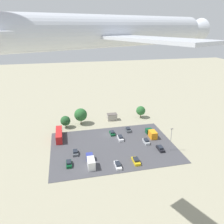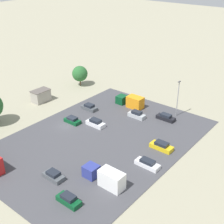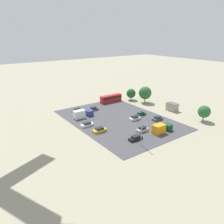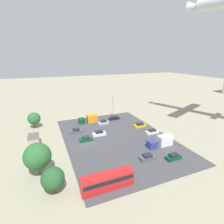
{
  "view_description": "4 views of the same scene",
  "coord_description": "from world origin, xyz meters",
  "px_view_note": "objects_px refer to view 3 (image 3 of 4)",
  "views": [
    {
      "loc": [
        16.39,
        81.58,
        43.85
      ],
      "look_at": [
        5.03,
        30.4,
        22.85
      ],
      "focal_mm": 35.0,
      "sensor_mm": 36.0,
      "label": 1
    },
    {
      "loc": [
        42.02,
        47.44,
        34.97
      ],
      "look_at": [
        -2.98,
        11.02,
        5.83
      ],
      "focal_mm": 50.0,
      "sensor_mm": 36.0,
      "label": 2
    },
    {
      "loc": [
        -61.37,
        57.67,
        30.88
      ],
      "look_at": [
        -0.96,
        13.75,
        4.14
      ],
      "focal_mm": 35.0,
      "sensor_mm": 36.0,
      "label": 3
    },
    {
      "loc": [
        47.82,
        -11.53,
        25.63
      ],
      "look_at": [
        -3.69,
        9.9,
        7.98
      ],
      "focal_mm": 28.0,
      "sensor_mm": 36.0,
      "label": 4
    }
  ],
  "objects_px": {
    "shed_building": "(172,107)",
    "parked_truck_1": "(82,114)",
    "bus": "(111,98)",
    "parked_car_4": "(77,110)",
    "parked_car_1": "(141,114)",
    "parked_car_5": "(87,125)",
    "parked_car_7": "(93,109)",
    "parked_car_8": "(157,119)",
    "parked_car_2": "(100,130)",
    "parked_truck_0": "(161,128)",
    "parked_car_6": "(135,118)",
    "parked_car_0": "(142,129)",
    "parked_car_3": "(135,138)"
  },
  "relations": [
    {
      "from": "parked_car_4",
      "to": "parked_car_2",
      "type": "bearing_deg",
      "value": 171.47
    },
    {
      "from": "parked_car_5",
      "to": "parked_car_7",
      "type": "distance_m",
      "value": 17.08
    },
    {
      "from": "parked_car_3",
      "to": "parked_truck_0",
      "type": "relative_size",
      "value": 0.6
    },
    {
      "from": "parked_car_0",
      "to": "parked_car_7",
      "type": "bearing_deg",
      "value": 4.02
    },
    {
      "from": "shed_building",
      "to": "parked_car_5",
      "type": "xyz_separation_m",
      "value": [
        6.49,
        37.98,
        -0.94
      ]
    },
    {
      "from": "shed_building",
      "to": "parked_truck_1",
      "type": "bearing_deg",
      "value": 66.76
    },
    {
      "from": "parked_car_5",
      "to": "parked_truck_1",
      "type": "bearing_deg",
      "value": 161.97
    },
    {
      "from": "shed_building",
      "to": "parked_car_2",
      "type": "height_order",
      "value": "shed_building"
    },
    {
      "from": "parked_car_3",
      "to": "parked_car_6",
      "type": "height_order",
      "value": "parked_car_6"
    },
    {
      "from": "parked_car_3",
      "to": "parked_car_4",
      "type": "relative_size",
      "value": 1.07
    },
    {
      "from": "parked_car_1",
      "to": "parked_car_5",
      "type": "bearing_deg",
      "value": -97.99
    },
    {
      "from": "parked_car_8",
      "to": "parked_car_7",
      "type": "bearing_deg",
      "value": 29.68
    },
    {
      "from": "parked_car_6",
      "to": "parked_car_7",
      "type": "bearing_deg",
      "value": 20.24
    },
    {
      "from": "parked_car_6",
      "to": "parked_car_5",
      "type": "bearing_deg",
      "value": 72.79
    },
    {
      "from": "parked_car_6",
      "to": "parked_truck_0",
      "type": "height_order",
      "value": "parked_truck_0"
    },
    {
      "from": "parked_car_0",
      "to": "parked_truck_1",
      "type": "bearing_deg",
      "value": 23.01
    },
    {
      "from": "parked_car_6",
      "to": "parked_truck_1",
      "type": "xyz_separation_m",
      "value": [
        14.09,
        14.88,
        0.73
      ]
    },
    {
      "from": "parked_car_2",
      "to": "parked_truck_1",
      "type": "height_order",
      "value": "parked_truck_1"
    },
    {
      "from": "shed_building",
      "to": "parked_truck_0",
      "type": "xyz_separation_m",
      "value": [
        -12.46,
        20.62,
        -0.17
      ]
    },
    {
      "from": "bus",
      "to": "parked_car_4",
      "type": "distance_m",
      "value": 20.0
    },
    {
      "from": "parked_car_2",
      "to": "parked_truck_0",
      "type": "bearing_deg",
      "value": -126.87
    },
    {
      "from": "parked_car_1",
      "to": "parked_car_5",
      "type": "xyz_separation_m",
      "value": [
        3.21,
        22.84,
        -0.01
      ]
    },
    {
      "from": "parked_car_0",
      "to": "parked_truck_0",
      "type": "xyz_separation_m",
      "value": [
        -4.15,
        -4.62,
        0.67
      ]
    },
    {
      "from": "bus",
      "to": "parked_car_7",
      "type": "relative_size",
      "value": 2.74
    },
    {
      "from": "parked_truck_1",
      "to": "parked_car_2",
      "type": "bearing_deg",
      "value": -6.77
    },
    {
      "from": "parked_car_0",
      "to": "parked_car_7",
      "type": "distance_m",
      "value": 28.11
    },
    {
      "from": "parked_car_3",
      "to": "parked_car_7",
      "type": "bearing_deg",
      "value": 172.59
    },
    {
      "from": "parked_car_3",
      "to": "parked_truck_1",
      "type": "bearing_deg",
      "value": -171.73
    },
    {
      "from": "parked_truck_1",
      "to": "shed_building",
      "type": "bearing_deg",
      "value": 66.76
    },
    {
      "from": "shed_building",
      "to": "parked_car_7",
      "type": "bearing_deg",
      "value": 54.04
    },
    {
      "from": "parked_car_4",
      "to": "parked_car_3",
      "type": "bearing_deg",
      "value": -176.07
    },
    {
      "from": "parked_car_2",
      "to": "parked_truck_0",
      "type": "height_order",
      "value": "parked_truck_0"
    },
    {
      "from": "bus",
      "to": "parked_car_3",
      "type": "xyz_separation_m",
      "value": [
        -37.08,
        17.38,
        -1.17
      ]
    },
    {
      "from": "parked_car_4",
      "to": "parked_car_7",
      "type": "relative_size",
      "value": 1.05
    },
    {
      "from": "parked_car_4",
      "to": "parked_truck_0",
      "type": "relative_size",
      "value": 0.56
    },
    {
      "from": "parked_car_2",
      "to": "parked_car_7",
      "type": "xyz_separation_m",
      "value": [
        19.92,
        -9.78,
        -0.04
      ]
    },
    {
      "from": "parked_car_3",
      "to": "parked_truck_0",
      "type": "height_order",
      "value": "parked_truck_0"
    },
    {
      "from": "parked_car_3",
      "to": "parked_car_7",
      "type": "relative_size",
      "value": 1.13
    },
    {
      "from": "bus",
      "to": "parked_car_2",
      "type": "height_order",
      "value": "bus"
    },
    {
      "from": "parked_car_1",
      "to": "parked_car_4",
      "type": "relative_size",
      "value": 0.96
    },
    {
      "from": "shed_building",
      "to": "parked_car_4",
      "type": "distance_m",
      "value": 40.34
    },
    {
      "from": "bus",
      "to": "parked_truck_0",
      "type": "xyz_separation_m",
      "value": [
        -37.89,
        6.7,
        -0.42
      ]
    },
    {
      "from": "parked_car_0",
      "to": "parked_car_5",
      "type": "distance_m",
      "value": 19.52
    },
    {
      "from": "bus",
      "to": "parked_car_6",
      "type": "height_order",
      "value": "bus"
    },
    {
      "from": "shed_building",
      "to": "bus",
      "type": "height_order",
      "value": "bus"
    },
    {
      "from": "parked_car_4",
      "to": "parked_car_5",
      "type": "bearing_deg",
      "value": 164.56
    },
    {
      "from": "bus",
      "to": "parked_car_4",
      "type": "height_order",
      "value": "bus"
    },
    {
      "from": "parked_car_5",
      "to": "parked_car_6",
      "type": "distance_m",
      "value": 18.51
    },
    {
      "from": "shed_building",
      "to": "parked_truck_1",
      "type": "relative_size",
      "value": 0.6
    },
    {
      "from": "bus",
      "to": "parked_car_0",
      "type": "relative_size",
      "value": 2.58
    }
  ]
}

